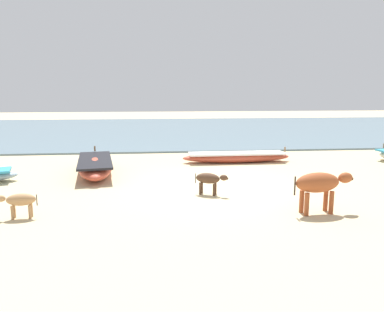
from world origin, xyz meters
TOP-DOWN VIEW (x-y plane):
  - ground at (0.00, 0.00)m, footprint 80.00×80.00m
  - sea_water at (0.00, 16.13)m, footprint 60.00×20.00m
  - fishing_boat_0 at (-3.66, 2.01)m, footprint 1.65×3.74m
  - fishing_boat_2 at (1.60, 3.66)m, footprint 4.32×0.84m
  - cow_adult_rust at (2.15, -2.60)m, footprint 1.49×0.55m
  - calf_near_tan at (-4.63, -2.28)m, footprint 0.88×0.30m
  - calf_far_dark at (-0.16, -0.82)m, footprint 0.90×0.55m

SIDE VIEW (x-z plane):
  - ground at x=0.00m, z-range 0.00..0.00m
  - sea_water at x=0.00m, z-range 0.00..0.08m
  - fishing_boat_2 at x=1.60m, z-range -0.08..0.51m
  - fishing_boat_0 at x=-3.66m, z-range -0.08..0.66m
  - calf_near_tan at x=-4.63m, z-range 0.12..0.69m
  - calf_far_dark at x=-0.16m, z-range 0.13..0.74m
  - cow_adult_rust at x=2.15m, z-range 0.21..1.18m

